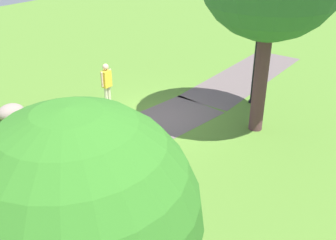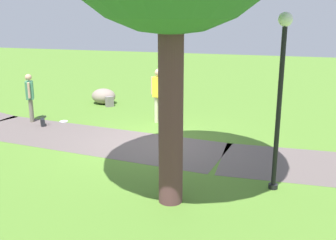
{
  "view_description": "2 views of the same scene",
  "coord_description": "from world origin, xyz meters",
  "px_view_note": "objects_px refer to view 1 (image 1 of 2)",
  "views": [
    {
      "loc": [
        10.48,
        8.42,
        6.78
      ],
      "look_at": [
        1.84,
        1.76,
        1.2
      ],
      "focal_mm": 42.51,
      "sensor_mm": 36.0,
      "label": 1
    },
    {
      "loc": [
        -3.37,
        10.34,
        3.71
      ],
      "look_at": [
        -0.72,
        1.06,
        1.06
      ],
      "focal_mm": 43.36,
      "sensor_mm": 36.0,
      "label": 2
    }
  ],
  "objects_px": {
    "young_tree_near_path": "(81,221)",
    "lawn_boulder": "(11,112)",
    "handbag_on_grass": "(60,153)",
    "frisbee_on_grass": "(58,145)",
    "lamp_post": "(256,49)",
    "man_near_boulder": "(107,82)",
    "woman_with_handbag": "(31,135)",
    "backpack_by_boulder": "(28,114)"
  },
  "relations": [
    {
      "from": "lawn_boulder",
      "to": "handbag_on_grass",
      "type": "xyz_separation_m",
      "value": [
        0.57,
        3.51,
        -0.17
      ]
    },
    {
      "from": "woman_with_handbag",
      "to": "backpack_by_boulder",
      "type": "bearing_deg",
      "value": -120.97
    },
    {
      "from": "young_tree_near_path",
      "to": "lawn_boulder",
      "type": "xyz_separation_m",
      "value": [
        -4.82,
        -9.86,
        -3.41
      ]
    },
    {
      "from": "woman_with_handbag",
      "to": "handbag_on_grass",
      "type": "bearing_deg",
      "value": 150.06
    },
    {
      "from": "lamp_post",
      "to": "lawn_boulder",
      "type": "distance_m",
      "value": 9.58
    },
    {
      "from": "backpack_by_boulder",
      "to": "frisbee_on_grass",
      "type": "relative_size",
      "value": 1.44
    },
    {
      "from": "lamp_post",
      "to": "man_near_boulder",
      "type": "xyz_separation_m",
      "value": [
        3.89,
        -4.3,
        -1.18
      ]
    },
    {
      "from": "young_tree_near_path",
      "to": "handbag_on_grass",
      "type": "relative_size",
      "value": 13.46
    },
    {
      "from": "backpack_by_boulder",
      "to": "frisbee_on_grass",
      "type": "distance_m",
      "value": 2.56
    },
    {
      "from": "young_tree_near_path",
      "to": "woman_with_handbag",
      "type": "height_order",
      "value": "young_tree_near_path"
    },
    {
      "from": "lamp_post",
      "to": "handbag_on_grass",
      "type": "bearing_deg",
      "value": -21.2
    },
    {
      "from": "young_tree_near_path",
      "to": "man_near_boulder",
      "type": "distance_m",
      "value": 11.31
    },
    {
      "from": "lamp_post",
      "to": "frisbee_on_grass",
      "type": "xyz_separation_m",
      "value": [
        7.03,
        -3.51,
        -2.24
      ]
    },
    {
      "from": "young_tree_near_path",
      "to": "lawn_boulder",
      "type": "height_order",
      "value": "young_tree_near_path"
    },
    {
      "from": "young_tree_near_path",
      "to": "woman_with_handbag",
      "type": "distance_m",
      "value": 8.12
    },
    {
      "from": "young_tree_near_path",
      "to": "frisbee_on_grass",
      "type": "bearing_deg",
      "value": -123.66
    },
    {
      "from": "handbag_on_grass",
      "to": "frisbee_on_grass",
      "type": "distance_m",
      "value": 0.76
    },
    {
      "from": "lamp_post",
      "to": "backpack_by_boulder",
      "type": "height_order",
      "value": "lamp_post"
    },
    {
      "from": "lawn_boulder",
      "to": "backpack_by_boulder",
      "type": "distance_m",
      "value": 0.59
    },
    {
      "from": "lawn_boulder",
      "to": "handbag_on_grass",
      "type": "bearing_deg",
      "value": 80.71
    },
    {
      "from": "lawn_boulder",
      "to": "woman_with_handbag",
      "type": "bearing_deg",
      "value": 68.71
    },
    {
      "from": "lawn_boulder",
      "to": "frisbee_on_grass",
      "type": "height_order",
      "value": "lawn_boulder"
    },
    {
      "from": "woman_with_handbag",
      "to": "frisbee_on_grass",
      "type": "distance_m",
      "value": 1.42
    },
    {
      "from": "lamp_post",
      "to": "woman_with_handbag",
      "type": "height_order",
      "value": "lamp_post"
    },
    {
      "from": "lamp_post",
      "to": "man_near_boulder",
      "type": "relative_size",
      "value": 2.01
    },
    {
      "from": "woman_with_handbag",
      "to": "man_near_boulder",
      "type": "height_order",
      "value": "man_near_boulder"
    },
    {
      "from": "young_tree_near_path",
      "to": "frisbee_on_grass",
      "type": "xyz_separation_m",
      "value": [
        -4.65,
        -6.98,
        -3.71
      ]
    },
    {
      "from": "young_tree_near_path",
      "to": "man_near_boulder",
      "type": "relative_size",
      "value": 2.83
    },
    {
      "from": "young_tree_near_path",
      "to": "lawn_boulder",
      "type": "relative_size",
      "value": 4.65
    },
    {
      "from": "lawn_boulder",
      "to": "backpack_by_boulder",
      "type": "height_order",
      "value": "lawn_boulder"
    },
    {
      "from": "man_near_boulder",
      "to": "handbag_on_grass",
      "type": "relative_size",
      "value": 4.76
    },
    {
      "from": "frisbee_on_grass",
      "to": "lamp_post",
      "type": "bearing_deg",
      "value": 153.46
    },
    {
      "from": "young_tree_near_path",
      "to": "man_near_boulder",
      "type": "bearing_deg",
      "value": -135.1
    },
    {
      "from": "lawn_boulder",
      "to": "man_near_boulder",
      "type": "relative_size",
      "value": 0.61
    },
    {
      "from": "woman_with_handbag",
      "to": "backpack_by_boulder",
      "type": "height_order",
      "value": "woman_with_handbag"
    },
    {
      "from": "lawn_boulder",
      "to": "man_near_boulder",
      "type": "xyz_separation_m",
      "value": [
        -2.97,
        2.1,
        0.76
      ]
    },
    {
      "from": "lamp_post",
      "to": "backpack_by_boulder",
      "type": "bearing_deg",
      "value": -42.97
    },
    {
      "from": "lawn_boulder",
      "to": "backpack_by_boulder",
      "type": "relative_size",
      "value": 2.76
    },
    {
      "from": "lamp_post",
      "to": "lawn_boulder",
      "type": "bearing_deg",
      "value": -42.98
    },
    {
      "from": "man_near_boulder",
      "to": "lamp_post",
      "type": "bearing_deg",
      "value": 132.15
    },
    {
      "from": "lawn_boulder",
      "to": "woman_with_handbag",
      "type": "height_order",
      "value": "woman_with_handbag"
    },
    {
      "from": "lawn_boulder",
      "to": "lamp_post",
      "type": "bearing_deg",
      "value": 137.02
    }
  ]
}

